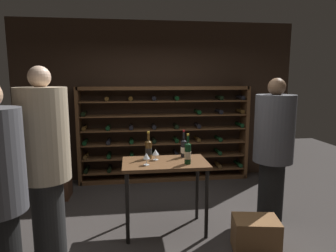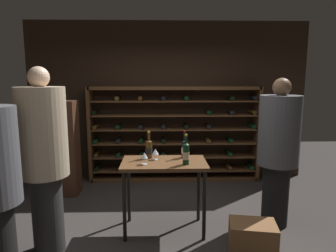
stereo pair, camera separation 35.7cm
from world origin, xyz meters
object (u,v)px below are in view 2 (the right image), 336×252
at_px(tasting_table, 164,171).
at_px(person_guest_plum_blouse, 278,147).
at_px(wine_bottle_red_label, 149,149).
at_px(wine_crate, 252,239).
at_px(wine_bottle_amber_reserve, 186,153).
at_px(person_host_in_suit, 44,153).
at_px(display_cabinet, 64,148).
at_px(wine_glass_stemmed_center, 155,152).
at_px(wine_glass_stemmed_right, 144,156).
at_px(wine_rack, 174,135).
at_px(wine_bottle_black_capsule, 185,148).

distance_m(tasting_table, person_guest_plum_blouse, 1.45).
bearing_deg(wine_bottle_red_label, wine_crate, -33.46).
bearing_deg(wine_crate, wine_bottle_amber_reserve, 146.32).
xyz_separation_m(person_host_in_suit, wine_crate, (2.18, -0.17, -0.91)).
bearing_deg(display_cabinet, wine_bottle_red_label, -36.87).
relative_size(tasting_table, wine_crate, 2.12).
relative_size(display_cabinet, wine_glass_stemmed_center, 11.25).
distance_m(person_guest_plum_blouse, wine_crate, 1.19).
height_order(tasting_table, wine_glass_stemmed_center, wine_glass_stemmed_center).
xyz_separation_m(tasting_table, person_guest_plum_blouse, (1.42, 0.11, 0.26)).
bearing_deg(wine_glass_stemmed_right, wine_glass_stemmed_center, 58.12).
relative_size(tasting_table, wine_glass_stemmed_right, 7.11).
bearing_deg(person_host_in_suit, wine_glass_stemmed_right, -171.39).
bearing_deg(wine_crate, wine_bottle_red_label, 146.54).
height_order(display_cabinet, wine_bottle_red_label, display_cabinet).
bearing_deg(wine_glass_stemmed_right, wine_crate, -21.64).
xyz_separation_m(wine_bottle_red_label, wine_bottle_amber_reserve, (0.44, -0.29, 0.01)).
distance_m(wine_rack, wine_bottle_amber_reserve, 1.99).
relative_size(wine_glass_stemmed_center, wine_glass_stemmed_right, 0.95).
relative_size(person_guest_plum_blouse, wine_glass_stemmed_right, 13.12).
bearing_deg(wine_crate, person_guest_plum_blouse, 53.59).
bearing_deg(wine_bottle_black_capsule, wine_bottle_red_label, -177.41).
xyz_separation_m(wine_bottle_black_capsule, wine_glass_stemmed_center, (-0.37, -0.10, -0.02)).
xyz_separation_m(wine_bottle_black_capsule, wine_glass_stemmed_right, (-0.49, -0.30, -0.02)).
xyz_separation_m(wine_crate, wine_bottle_red_label, (-1.11, 0.73, 0.82)).
relative_size(wine_crate, wine_bottle_black_capsule, 1.39).
relative_size(person_host_in_suit, wine_bottle_red_label, 5.80).
height_order(wine_crate, display_cabinet, display_cabinet).
height_order(person_host_in_suit, wine_bottle_black_capsule, person_host_in_suit).
relative_size(person_host_in_suit, wine_glass_stemmed_center, 14.66).
distance_m(person_host_in_suit, wine_bottle_black_capsule, 1.63).
bearing_deg(tasting_table, person_host_in_suit, -162.27).
xyz_separation_m(wine_rack, wine_crate, (0.71, -2.43, -0.66)).
bearing_deg(wine_glass_stemmed_right, person_host_in_suit, -164.24).
xyz_separation_m(wine_bottle_amber_reserve, wine_glass_stemmed_center, (-0.36, 0.21, -0.04)).
xyz_separation_m(wine_bottle_red_label, wine_glass_stemmed_right, (-0.04, -0.28, -0.02)).
distance_m(display_cabinet, wine_bottle_amber_reserve, 2.29).
relative_size(wine_rack, person_host_in_suit, 1.56).
xyz_separation_m(person_guest_plum_blouse, wine_glass_stemmed_center, (-1.53, -0.02, -0.05)).
xyz_separation_m(wine_crate, wine_glass_stemmed_center, (-1.03, 0.66, 0.79)).
xyz_separation_m(person_host_in_suit, wine_bottle_amber_reserve, (1.51, 0.28, -0.08)).
bearing_deg(wine_glass_stemmed_center, wine_bottle_black_capsule, 14.95).
bearing_deg(wine_bottle_amber_reserve, tasting_table, 154.19).
height_order(person_host_in_suit, wine_glass_stemmed_center, person_host_in_suit).
distance_m(wine_bottle_black_capsule, wine_glass_stemmed_right, 0.57).
height_order(wine_crate, wine_glass_stemmed_center, wine_glass_stemmed_center).
height_order(person_guest_plum_blouse, wine_glass_stemmed_center, person_guest_plum_blouse).
relative_size(display_cabinet, wine_bottle_black_capsule, 4.41).
bearing_deg(wine_bottle_black_capsule, person_guest_plum_blouse, -3.70).
bearing_deg(person_host_in_suit, tasting_table, -169.43).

